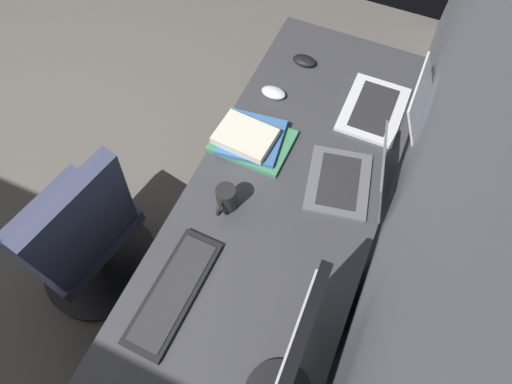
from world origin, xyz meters
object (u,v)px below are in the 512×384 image
drawer_pedestal (263,290)px  mouse_main (304,61)px  mouse_spare (273,93)px  keyboard_main (174,292)px  laptop_left (392,107)px  office_chair (84,239)px  laptop_leftmost (356,178)px  coffee_mug (226,199)px  book_stack_near (250,138)px

drawer_pedestal → mouse_main: mouse_main is taller
drawer_pedestal → mouse_spare: bearing=-159.7°
drawer_pedestal → keyboard_main: bearing=-43.0°
laptop_left → office_chair: size_ratio=0.33×
office_chair → laptop_leftmost: bearing=118.7°
drawer_pedestal → keyboard_main: size_ratio=1.64×
laptop_left → office_chair: bearing=-47.5°
keyboard_main → mouse_main: size_ratio=4.07×
laptop_leftmost → office_chair: 1.12m
drawer_pedestal → laptop_leftmost: laptop_leftmost is taller
laptop_left → drawer_pedestal: bearing=-16.2°
laptop_left → keyboard_main: 1.08m
drawer_pedestal → mouse_spare: mouse_spare is taller
mouse_main → mouse_spare: size_ratio=1.00×
drawer_pedestal → coffee_mug: coffee_mug is taller
laptop_leftmost → mouse_main: 0.64m
coffee_mug → office_chair: office_chair is taller
mouse_main → mouse_spare: 0.23m
laptop_left → book_stack_near: bearing=-52.3°
mouse_main → drawer_pedestal: bearing=12.3°
mouse_spare → office_chair: (0.80, -0.50, -0.29)m
drawer_pedestal → coffee_mug: bearing=-121.2°
drawer_pedestal → laptop_leftmost: size_ratio=2.10×
laptop_left → coffee_mug: 0.76m
laptop_leftmost → mouse_spare: 0.52m
laptop_leftmost → mouse_spare: size_ratio=3.18×
laptop_leftmost → book_stack_near: size_ratio=1.11×
keyboard_main → coffee_mug: bearing=176.9°
coffee_mug → laptop_left: bearing=146.6°
office_chair → mouse_main: bearing=151.5°
laptop_left → coffee_mug: size_ratio=2.90×
laptop_leftmost → laptop_left: 0.38m
drawer_pedestal → mouse_main: bearing=-167.7°
book_stack_near → drawer_pedestal: bearing=30.3°
drawer_pedestal → laptop_left: laptop_left is taller
mouse_main → book_stack_near: (0.48, -0.04, 0.01)m
laptop_left → coffee_mug: bearing=-33.4°
mouse_spare → coffee_mug: size_ratio=0.94×
laptop_left → keyboard_main: laptop_left is taller
drawer_pedestal → office_chair: 0.77m
coffee_mug → drawer_pedestal: bearing=58.8°
laptop_leftmost → keyboard_main: bearing=-33.4°
mouse_main → book_stack_near: bearing=-4.9°
laptop_leftmost → coffee_mug: (0.26, -0.39, 0.00)m
book_stack_near → coffee_mug: (0.28, 0.04, 0.02)m
keyboard_main → book_stack_near: size_ratio=1.42×
mouse_main → coffee_mug: size_ratio=0.94×
drawer_pedestal → mouse_main: size_ratio=6.68×
keyboard_main → office_chair: office_chair is taller
laptop_leftmost → coffee_mug: laptop_leftmost is taller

